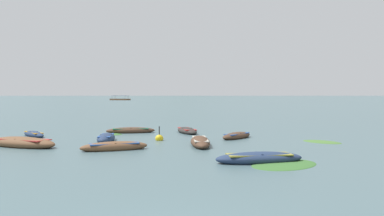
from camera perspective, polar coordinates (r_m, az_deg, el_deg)
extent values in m
plane|color=#476066|center=(1506.73, 0.85, 1.86)|extent=(6000.00, 6000.00, 0.00)
cone|color=slate|center=(2089.77, -21.02, 5.70)|extent=(962.00, 962.00, 287.34)
cone|color=#56665B|center=(1674.64, -2.69, 5.68)|extent=(686.54, 686.54, 222.65)
ellipsoid|color=#4C3323|center=(29.41, -8.98, -3.31)|extent=(3.77, 1.81, 0.52)
cube|color=#197A56|center=(29.40, -8.98, -3.00)|extent=(2.71, 1.30, 0.05)
cube|color=#4C3323|center=(29.39, -8.98, -2.90)|extent=(0.23, 0.71, 0.04)
ellipsoid|color=#4C3323|center=(25.57, 6.57, -4.10)|extent=(2.57, 3.01, 0.51)
cube|color=#28519E|center=(25.55, 6.57, -3.76)|extent=(1.85, 2.17, 0.05)
cube|color=#4C3323|center=(25.55, 6.57, -3.65)|extent=(0.56, 0.44, 0.04)
ellipsoid|color=brown|center=(23.33, -23.65, -4.71)|extent=(4.75, 3.13, 0.68)
cube|color=#B22D28|center=(23.31, -23.65, -4.22)|extent=(3.42, 2.25, 0.05)
cube|color=brown|center=(23.30, -23.66, -4.09)|extent=(0.47, 0.96, 0.04)
ellipsoid|color=#4C3323|center=(22.00, 1.21, -5.00)|extent=(1.31, 4.19, 0.60)
cube|color=#B7B2A3|center=(21.98, 1.21, -4.54)|extent=(0.95, 3.02, 0.05)
cube|color=#4C3323|center=(21.97, 1.21, -4.41)|extent=(0.73, 0.12, 0.04)
ellipsoid|color=navy|center=(16.70, 9.82, -7.30)|extent=(3.93, 1.88, 0.56)
cube|color=olive|center=(16.68, 9.82, -6.73)|extent=(2.83, 1.36, 0.05)
cube|color=navy|center=(16.67, 9.82, -6.56)|extent=(0.23, 0.84, 0.04)
ellipsoid|color=brown|center=(20.47, -11.31, -5.60)|extent=(3.59, 2.24, 0.56)
cube|color=#28519E|center=(20.45, -11.31, -5.13)|extent=(2.58, 1.62, 0.05)
cube|color=brown|center=(20.44, -11.31, -4.99)|extent=(0.33, 0.64, 0.04)
ellipsoid|color=navy|center=(28.75, -22.19, -3.60)|extent=(2.65, 2.82, 0.44)
cube|color=orange|center=(28.74, -22.19, -3.33)|extent=(1.91, 2.03, 0.05)
cube|color=navy|center=(28.73, -22.19, -3.23)|extent=(0.44, 0.41, 0.04)
ellipsoid|color=navy|center=(24.47, -12.49, -4.34)|extent=(1.28, 3.17, 0.60)
cube|color=#28519E|center=(24.46, -12.49, -3.93)|extent=(0.92, 2.28, 0.05)
cube|color=navy|center=(24.45, -12.49, -3.81)|extent=(0.69, 0.14, 0.04)
ellipsoid|color=#2D2826|center=(29.01, -0.73, -3.36)|extent=(2.13, 3.77, 0.51)
cube|color=#B22D28|center=(29.00, -0.73, -3.06)|extent=(1.53, 2.72, 0.05)
cube|color=#2D2826|center=(29.00, -0.73, -2.97)|extent=(0.76, 0.30, 0.04)
cube|color=brown|center=(205.41, -10.50, 1.22)|extent=(11.11, 7.44, 0.90)
cylinder|color=#4C4742|center=(206.39, -11.64, 1.53)|extent=(0.10, 0.10, 1.80)
cylinder|color=#4C4742|center=(208.80, -11.19, 1.53)|extent=(0.10, 0.10, 1.80)
cylinder|color=#4C4742|center=(202.02, -9.79, 1.53)|extent=(0.10, 0.10, 1.80)
cylinder|color=#4C4742|center=(204.48, -9.35, 1.54)|extent=(0.10, 0.10, 1.80)
cube|color=#334C75|center=(205.39, -10.50, 1.78)|extent=(9.33, 6.25, 0.12)
sphere|color=yellow|center=(24.37, -4.82, -4.51)|extent=(0.51, 0.51, 0.51)
cylinder|color=black|center=(24.33, -4.82, -3.61)|extent=(0.06, 0.06, 0.77)
ellipsoid|color=#38662D|center=(16.41, 13.37, -8.09)|extent=(3.87, 3.81, 0.14)
ellipsoid|color=#38662D|center=(28.41, -11.44, -3.83)|extent=(1.78, 1.77, 0.14)
ellipsoid|color=#477033|center=(24.71, 18.51, -4.75)|extent=(2.71, 2.78, 0.14)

